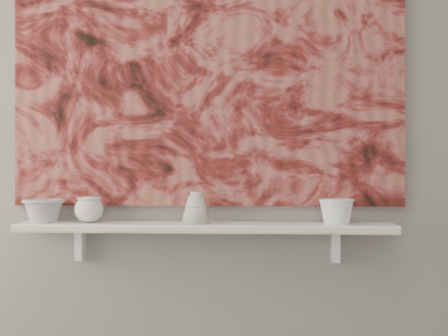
# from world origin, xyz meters

# --- Properties ---
(wall_back) EXTENTS (3.60, 0.00, 3.60)m
(wall_back) POSITION_xyz_m (0.00, 1.60, 1.35)
(wall_back) COLOR gray
(wall_back) RESTS_ON floor
(shelf) EXTENTS (1.40, 0.18, 0.03)m
(shelf) POSITION_xyz_m (0.00, 1.51, 0.92)
(shelf) COLOR silver
(shelf) RESTS_ON wall_back
(shelf_stripe) EXTENTS (1.40, 0.01, 0.02)m
(shelf_stripe) POSITION_xyz_m (0.00, 1.41, 0.92)
(shelf_stripe) COLOR beige
(shelf_stripe) RESTS_ON shelf
(bracket_left) EXTENTS (0.03, 0.06, 0.12)m
(bracket_left) POSITION_xyz_m (-0.49, 1.57, 0.84)
(bracket_left) COLOR silver
(bracket_left) RESTS_ON wall_back
(bracket_right) EXTENTS (0.03, 0.06, 0.12)m
(bracket_right) POSITION_xyz_m (0.49, 1.57, 0.84)
(bracket_right) COLOR silver
(bracket_right) RESTS_ON wall_back
(painting) EXTENTS (1.50, 0.02, 1.10)m
(painting) POSITION_xyz_m (0.00, 1.59, 1.54)
(painting) COLOR maroon
(painting) RESTS_ON wall_back
(house_motif) EXTENTS (0.09, 0.00, 0.08)m
(house_motif) POSITION_xyz_m (0.45, 1.57, 1.23)
(house_motif) COLOR black
(house_motif) RESTS_ON painting
(bowl_grey) EXTENTS (0.16, 0.16, 0.09)m
(bowl_grey) POSITION_xyz_m (-0.61, 1.51, 0.98)
(bowl_grey) COLOR #A1A29F
(bowl_grey) RESTS_ON shelf
(cup_cream) EXTENTS (0.14, 0.14, 0.10)m
(cup_cream) POSITION_xyz_m (-0.44, 1.51, 0.98)
(cup_cream) COLOR silver
(cup_cream) RESTS_ON shelf
(bell_vessel) EXTENTS (0.12, 0.12, 0.12)m
(bell_vessel) POSITION_xyz_m (-0.03, 1.51, 0.99)
(bell_vessel) COLOR beige
(bell_vessel) RESTS_ON shelf
(bowl_white) EXTENTS (0.17, 0.17, 0.09)m
(bowl_white) POSITION_xyz_m (0.49, 1.51, 0.98)
(bowl_white) COLOR white
(bowl_white) RESTS_ON shelf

